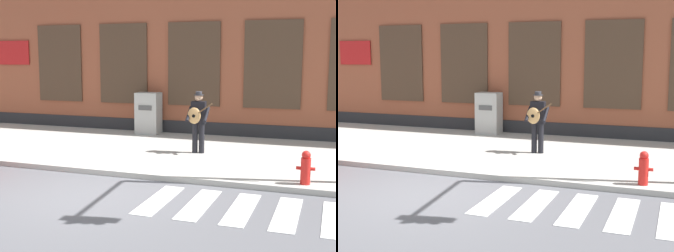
# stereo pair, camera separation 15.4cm
# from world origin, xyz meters

# --- Properties ---
(ground_plane) EXTENTS (160.00, 160.00, 0.00)m
(ground_plane) POSITION_xyz_m (0.00, 0.00, 0.00)
(ground_plane) COLOR #56565B
(sidewalk) EXTENTS (28.00, 5.66, 0.13)m
(sidewalk) POSITION_xyz_m (0.00, 4.21, 0.06)
(sidewalk) COLOR #ADAAA3
(sidewalk) RESTS_ON ground
(building_backdrop) EXTENTS (28.00, 4.06, 6.59)m
(building_backdrop) POSITION_xyz_m (-0.00, 9.04, 3.29)
(building_backdrop) COLOR brown
(building_backdrop) RESTS_ON ground
(crosswalk) EXTENTS (5.20, 1.90, 0.01)m
(crosswalk) POSITION_xyz_m (3.78, 0.09, 0.01)
(crosswalk) COLOR silver
(crosswalk) RESTS_ON ground
(busker) EXTENTS (0.72, 0.54, 1.67)m
(busker) POSITION_xyz_m (1.02, 4.01, 1.07)
(busker) COLOR black
(busker) RESTS_ON sidewalk
(utility_box) EXTENTS (0.79, 0.61, 1.39)m
(utility_box) POSITION_xyz_m (-1.46, 6.59, 0.82)
(utility_box) COLOR #ADADA8
(utility_box) RESTS_ON sidewalk
(fire_hydrant) EXTENTS (0.38, 0.20, 0.70)m
(fire_hydrant) POSITION_xyz_m (3.98, 1.74, 0.47)
(fire_hydrant) COLOR red
(fire_hydrant) RESTS_ON sidewalk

